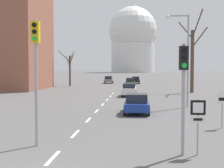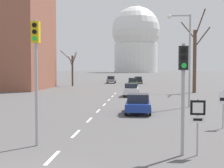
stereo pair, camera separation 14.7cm
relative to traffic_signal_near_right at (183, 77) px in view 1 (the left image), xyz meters
The scene contains 21 objects.
lane_stripe_0 6.10m from the traffic_signal_near_right, behind, with size 0.16×2.00×0.01m, color silver.
lane_stripe_1 7.10m from the traffic_signal_near_right, 144.25° to the left, with size 0.16×2.00×0.01m, color silver.
lane_stripe_2 10.20m from the traffic_signal_near_right, 122.13° to the left, with size 0.16×2.00×0.01m, color silver.
lane_stripe_3 14.08m from the traffic_signal_near_right, 112.09° to the left, with size 0.16×2.00×0.01m, color silver.
lane_stripe_4 18.25m from the traffic_signal_near_right, 106.68° to the left, with size 0.16×2.00×0.01m, color silver.
lane_stripe_5 22.54m from the traffic_signal_near_right, 103.37° to the left, with size 0.16×2.00×0.01m, color silver.
lane_stripe_6 26.90m from the traffic_signal_near_right, 101.13° to the left, with size 0.16×2.00×0.01m, color silver.
lane_stripe_7 31.31m from the traffic_signal_near_right, 99.54° to the left, with size 0.16×2.00×0.01m, color silver.
traffic_signal_near_right is the anchor object (origin of this frame).
traffic_signal_centre_tall 6.52m from the traffic_signal_near_right, behind, with size 0.36×0.34×5.73m.
route_sign_post 1.72m from the traffic_signal_near_right, ahead, with size 0.60×0.08×2.30m.
speed_limit_sign 6.95m from the traffic_signal_near_right, 62.27° to the left, with size 0.60×0.08×2.24m.
street_lamp_right 16.11m from the traffic_signal_near_right, 81.58° to the left, with size 2.08×0.36×8.31m.
sedan_near_left 60.30m from the traffic_signal_near_right, 98.01° to the left, with size 1.95×4.52×1.70m.
sedan_near_right 26.44m from the traffic_signal_near_right, 96.14° to the left, with size 1.83×4.03×1.64m.
sedan_mid_centre 58.87m from the traffic_signal_near_right, 92.08° to the left, with size 1.96×4.42×1.62m.
sedan_far_left 12.02m from the traffic_signal_near_right, 99.11° to the left, with size 1.96×4.14×1.55m.
sedan_far_right 49.47m from the traffic_signal_near_right, 93.65° to the left, with size 1.91×4.29×1.60m.
bare_tree_left_near 50.14m from the traffic_signal_near_right, 107.44° to the left, with size 2.97×4.33×6.97m.
bare_tree_right_near 33.53m from the traffic_signal_near_right, 79.51° to the left, with size 3.95×4.14×11.62m.
capitol_dome 241.53m from the traffic_signal_near_right, 91.23° to the left, with size 38.50×38.50×54.37m.
Camera 1 is at (3.29, -8.66, 3.54)m, focal length 50.00 mm.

